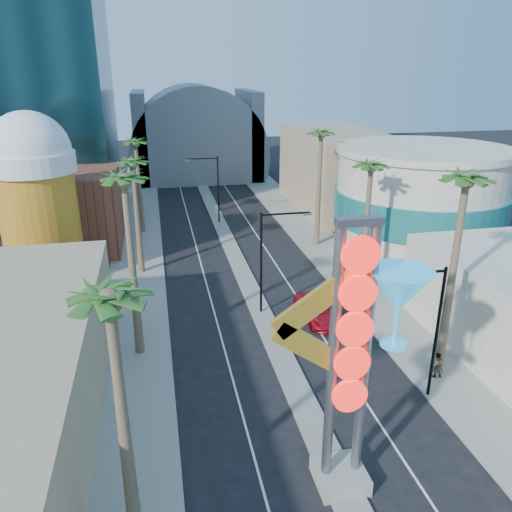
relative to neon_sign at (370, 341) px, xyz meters
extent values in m
cube|color=gray|center=(-10.32, 32.04, -7.23)|extent=(5.00, 100.00, 0.15)
cube|color=gray|center=(8.68, 32.04, -7.23)|extent=(5.00, 100.00, 0.15)
cube|color=gray|center=(-0.82, 35.04, -7.23)|extent=(1.60, 84.00, 0.15)
cube|color=brown|center=(-16.82, 35.04, -3.31)|extent=(10.00, 10.00, 8.00)
cube|color=#9E8966|center=(15.18, 45.04, -2.31)|extent=(10.00, 20.00, 10.00)
cylinder|color=#B96518|center=(-17.82, 27.04, -2.31)|extent=(6.40, 6.40, 10.00)
cylinder|color=white|center=(-17.82, 27.04, 3.09)|extent=(7.00, 7.00, 1.60)
sphere|color=white|center=(-17.82, 27.04, 3.89)|extent=(6.60, 6.60, 6.60)
cylinder|color=#B9AF9D|center=(17.18, 27.04, -2.31)|extent=(16.00, 16.00, 10.00)
cylinder|color=teal|center=(17.18, 27.04, -2.31)|extent=(16.60, 16.60, 3.00)
cylinder|color=#B9AF9D|center=(17.18, 27.04, 2.99)|extent=(16.60, 16.60, 0.60)
cylinder|color=slate|center=(-0.82, 69.04, -3.31)|extent=(22.00, 16.00, 22.00)
cube|color=slate|center=(-9.82, 69.04, -0.31)|extent=(2.00, 16.00, 14.00)
cube|color=slate|center=(8.18, 69.04, -0.31)|extent=(2.00, 16.00, 14.00)
cube|color=gray|center=(-0.82, 0.04, -6.91)|extent=(2.20, 2.20, 0.80)
cylinder|color=slate|center=(-1.52, 0.04, -0.81)|extent=(0.44, 0.44, 12.00)
cylinder|color=slate|center=(-0.12, 0.04, -0.81)|extent=(0.44, 0.44, 12.00)
cube|color=slate|center=(-0.82, 0.04, 5.09)|extent=(1.80, 0.50, 0.30)
cylinder|color=red|center=(-0.82, -0.31, 3.89)|extent=(1.50, 0.25, 1.50)
cylinder|color=red|center=(-0.82, -0.31, 2.34)|extent=(1.50, 0.25, 1.50)
cylinder|color=red|center=(-0.82, -0.31, 0.79)|extent=(1.50, 0.25, 1.50)
cylinder|color=red|center=(-0.82, -0.31, -0.76)|extent=(1.50, 0.25, 1.50)
cylinder|color=red|center=(-0.82, -0.31, -2.31)|extent=(1.50, 0.25, 1.50)
cube|color=gold|center=(-2.42, 0.04, 1.89)|extent=(3.47, 0.25, 2.80)
cube|color=gold|center=(-2.42, 0.04, -0.11)|extent=(3.47, 0.25, 2.80)
cone|color=#28A8E6|center=(1.08, 0.04, 2.09)|extent=(2.60, 2.60, 1.80)
cylinder|color=#28A8E6|center=(1.08, 0.04, 0.49)|extent=(0.16, 0.16, 1.60)
cylinder|color=#28A8E6|center=(1.08, 0.04, -0.31)|extent=(1.10, 1.10, 0.12)
cylinder|color=black|center=(-0.82, 17.04, -3.31)|extent=(0.18, 0.18, 8.00)
cube|color=black|center=(0.98, 17.04, 0.49)|extent=(3.60, 0.12, 0.12)
cube|color=slate|center=(2.58, 17.04, 0.39)|extent=(0.60, 0.25, 0.18)
cylinder|color=black|center=(-0.82, 41.04, -3.31)|extent=(0.18, 0.18, 8.00)
cube|color=black|center=(-2.62, 41.04, 0.49)|extent=(3.60, 0.12, 0.12)
cube|color=slate|center=(-4.22, 41.04, 0.39)|extent=(0.60, 0.25, 0.18)
cylinder|color=black|center=(6.38, 5.04, -3.31)|extent=(0.18, 0.18, 8.00)
cube|color=black|center=(4.76, 5.04, 0.49)|extent=(3.24, 0.12, 0.12)
cube|color=slate|center=(3.32, 5.04, 0.39)|extent=(0.60, 0.25, 0.18)
cylinder|color=brown|center=(-9.82, -0.96, -2.06)|extent=(0.40, 0.40, 10.50)
sphere|color=#204A18|center=(-9.82, -0.96, 3.19)|extent=(2.40, 2.40, 2.40)
cylinder|color=brown|center=(-9.82, 13.04, -1.56)|extent=(0.40, 0.40, 11.50)
sphere|color=#204A18|center=(-9.82, 13.04, 4.19)|extent=(2.40, 2.40, 2.40)
cylinder|color=brown|center=(-9.82, 27.04, -2.31)|extent=(0.40, 0.40, 10.00)
sphere|color=#204A18|center=(-9.82, 27.04, 2.69)|extent=(2.40, 2.40, 2.40)
cylinder|color=brown|center=(-9.82, 39.04, -2.31)|extent=(0.40, 0.40, 10.00)
sphere|color=#204A18|center=(-9.82, 39.04, 2.69)|extent=(2.40, 2.40, 2.40)
cylinder|color=brown|center=(8.18, 7.04, -1.31)|extent=(0.40, 0.40, 12.00)
sphere|color=#204A18|center=(8.18, 7.04, 4.69)|extent=(2.40, 2.40, 2.40)
cylinder|color=brown|center=(8.18, 19.04, -2.06)|extent=(0.40, 0.40, 10.50)
sphere|color=#204A18|center=(8.18, 19.04, 3.19)|extent=(2.40, 2.40, 2.40)
cylinder|color=brown|center=(8.18, 31.04, -1.56)|extent=(0.40, 0.40, 11.50)
sphere|color=#204A18|center=(8.18, 31.04, 4.19)|extent=(2.40, 2.40, 2.40)
imported|color=#B40D1D|center=(3.22, 15.18, -6.55)|extent=(2.75, 5.57, 1.52)
imported|color=gray|center=(7.71, 6.57, -6.36)|extent=(0.84, 0.69, 1.59)
camera|label=1|loc=(-8.06, -16.35, 10.40)|focal=35.00mm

